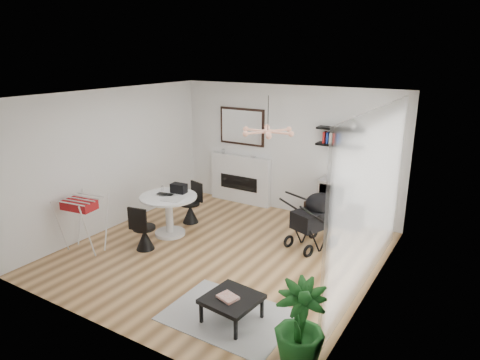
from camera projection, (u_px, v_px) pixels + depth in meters
The scene contains 25 objects.
floor at pixel (222, 253), 7.40m from camera, with size 5.00×5.00×0.00m, color brown.
ceiling at pixel (219, 95), 6.62m from camera, with size 5.00×5.00×0.00m, color white.
wall_back at pixel (287, 150), 9.05m from camera, with size 5.00×5.00×0.00m, color white.
wall_left at pixel (113, 159), 8.26m from camera, with size 5.00×5.00×0.00m, color white.
wall_right at pixel (374, 206), 5.76m from camera, with size 5.00×5.00×0.00m, color white.
sheer_curtain at pixel (371, 201), 5.97m from camera, with size 0.04×3.60×2.60m, color white.
fireplace at pixel (240, 173), 9.73m from camera, with size 1.50×0.17×2.16m.
shelf_lower at pixel (339, 145), 8.28m from camera, with size 0.90×0.25×0.04m, color black.
shelf_upper at pixel (340, 129), 8.19m from camera, with size 0.90×0.25×0.04m, color black.
pendant_lamp at pixel (268, 131), 6.67m from camera, with size 0.90×0.90×0.10m, color tan, non-canonical shape.
tv_console at pixel (333, 214), 8.62m from camera, with size 1.13×0.40×0.42m, color black.
crt_tv at pixel (335, 192), 8.47m from camera, with size 0.58×0.51×0.51m.
dining_table at pixel (169, 209), 8.01m from camera, with size 1.06×1.06×0.78m.
laptop at pixel (164, 195), 7.93m from camera, with size 0.33×0.21×0.03m, color black.
black_bag at pixel (179, 188), 8.09m from camera, with size 0.29×0.18×0.18m, color black.
newspaper at pixel (173, 199), 7.74m from camera, with size 0.36×0.29×0.01m, color white.
drinking_glass at pixel (162, 188), 8.23m from camera, with size 0.05×0.05×0.09m, color white.
chair_far at pixel (191, 210), 8.67m from camera, with size 0.42×0.43×0.82m.
chair_near at pixel (144, 236), 7.47m from camera, with size 0.41×0.42×0.83m.
drying_rack at pixel (84, 223), 7.37m from camera, with size 0.72×0.68×0.97m.
stroller at pixel (314, 222), 7.54m from camera, with size 0.82×0.99×1.08m.
rug at pixel (228, 316), 5.64m from camera, with size 1.63×1.18×0.01m, color #A2A2A2.
coffee_table at pixel (232, 300), 5.46m from camera, with size 0.71×0.71×0.34m.
magazines at pixel (228, 297), 5.41m from camera, with size 0.25×0.19×0.04m, color #B6452D.
potted_plant at pixel (300, 325), 4.65m from camera, with size 0.56×0.56×1.00m, color #18561B.
Camera 1 is at (3.79, -5.56, 3.35)m, focal length 32.00 mm.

